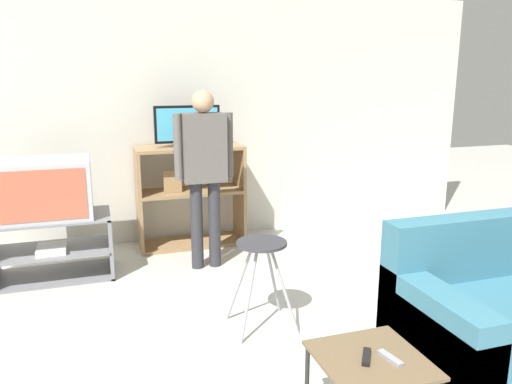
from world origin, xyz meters
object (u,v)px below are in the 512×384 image
folding_stool (262,258)px  television_main (46,189)px  tv_stand (52,248)px  media_shelf (190,195)px  snack_table (371,366)px  person_standing_adult (204,163)px  television_flat (187,127)px  remote_control_white (390,358)px  remote_control_black (366,357)px

folding_stool → television_main: bearing=135.7°
tv_stand → media_shelf: 1.43m
television_main → snack_table: size_ratio=1.48×
television_main → snack_table: television_main is taller
folding_stool → person_standing_adult: bearing=95.7°
television_main → television_flat: television_flat is taller
television_main → television_flat: (1.32, 0.46, 0.44)m
television_flat → television_main: bearing=-160.8°
folding_stool → snack_table: size_ratio=1.26×
television_main → remote_control_white: size_ratio=5.19×
folding_stool → remote_control_white: folding_stool is taller
tv_stand → person_standing_adult: size_ratio=0.62×
tv_stand → media_shelf: (1.32, 0.49, 0.26)m
tv_stand → television_flat: bearing=19.9°
media_shelf → remote_control_white: 3.17m
remote_control_white → person_standing_adult: size_ratio=0.09×
television_flat → folding_stool: size_ratio=1.04×
tv_stand → remote_control_white: bearing=-57.7°
folding_stool → snack_table: folding_stool is taller
television_main → person_standing_adult: bearing=-8.0°
folding_stool → snack_table: (0.15, -1.20, -0.14)m
television_main → remote_control_black: (1.59, -2.63, -0.36)m
snack_table → television_main: bearing=121.5°
snack_table → television_flat: bearing=95.5°
remote_control_white → person_standing_adult: bearing=86.9°
media_shelf → remote_control_white: bearing=-83.5°
television_flat → remote_control_white: 3.25m
remote_control_white → snack_table: bearing=138.5°
tv_stand → remote_control_white: (1.68, -2.66, 0.16)m
tv_stand → person_standing_adult: 1.52m
person_standing_adult → television_main: bearing=172.0°
tv_stand → snack_table: size_ratio=1.99×
television_flat → folding_stool: 2.02m
tv_stand → remote_control_white: 3.15m
remote_control_black → remote_control_white: 0.11m
media_shelf → remote_control_white: media_shelf is taller
media_shelf → television_flat: 0.70m
media_shelf → television_flat: bearing=-129.5°
media_shelf → person_standing_adult: (0.01, -0.66, 0.45)m
television_main → snack_table: 3.11m
tv_stand → media_shelf: size_ratio=0.93×
snack_table → remote_control_white: (0.08, -0.04, 0.05)m
television_main → folding_stool: (1.46, -1.43, -0.28)m
television_main → remote_control_black: television_main is taller
snack_table → remote_control_black: (-0.03, 0.00, 0.05)m
remote_control_white → tv_stand: bearing=111.2°
tv_stand → folding_stool: (1.45, -1.41, 0.24)m
television_main → folding_stool: television_main is taller
snack_table → remote_control_black: 0.06m
tv_stand → folding_stool: bearing=-44.2°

